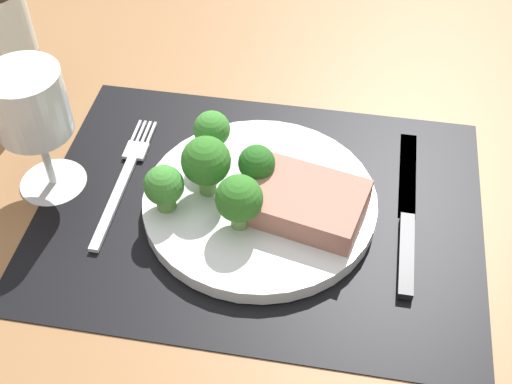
{
  "coord_description": "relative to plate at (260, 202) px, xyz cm",
  "views": [
    {
      "loc": [
        7.51,
        -45.79,
        52.22
      ],
      "look_at": [
        -0.5,
        0.63,
        1.9
      ],
      "focal_mm": 47.52,
      "sensor_mm": 36.0,
      "label": 1
    }
  ],
  "objects": [
    {
      "name": "knife",
      "position": [
        14.95,
        0.53,
        -0.5
      ],
      "size": [
        1.8,
        23.0,
        0.8
      ],
      "rotation": [
        0.0,
        0.0,
        -0.04
      ],
      "color": "black",
      "rests_on": "placemat"
    },
    {
      "name": "fork",
      "position": [
        -14.92,
        1.42,
        -0.55
      ],
      "size": [
        2.4,
        19.2,
        0.5
      ],
      "rotation": [
        0.0,
        0.0,
        -0.03
      ],
      "color": "silver",
      "rests_on": "placemat"
    },
    {
      "name": "broccoli_near_fork",
      "position": [
        -5.35,
        0.13,
        4.86
      ],
      "size": [
        4.94,
        4.94,
        6.69
      ],
      "color": "#5B8942",
      "rests_on": "plate"
    },
    {
      "name": "broccoli_center",
      "position": [
        -5.9,
        5.09,
        4.48
      ],
      "size": [
        3.85,
        3.85,
        5.75
      ],
      "color": "#5B8942",
      "rests_on": "plate"
    },
    {
      "name": "wine_glass",
      "position": [
        -22.36,
        0.02,
        8.96
      ],
      "size": [
        7.37,
        7.37,
        14.43
      ],
      "color": "silver",
      "rests_on": "ground_plane"
    },
    {
      "name": "steak",
      "position": [
        4.74,
        -1.1,
        2.18
      ],
      "size": [
        12.69,
        10.26,
        2.76
      ],
      "primitive_type": "cube",
      "rotation": [
        0.0,
        0.0,
        -0.22
      ],
      "color": "#9E6B5B",
      "rests_on": "plate"
    },
    {
      "name": "ground_plane",
      "position": [
        0.0,
        0.0,
        -2.6
      ],
      "size": [
        140.0,
        110.0,
        3.0
      ],
      "primitive_type": "cube",
      "color": "brown"
    },
    {
      "name": "broccoli_back_left",
      "position": [
        -0.59,
        1.52,
        3.94
      ],
      "size": [
        3.73,
        3.73,
        5.11
      ],
      "color": "#6B994C",
      "rests_on": "plate"
    },
    {
      "name": "broccoli_front_edge",
      "position": [
        -1.33,
        -3.91,
        4.41
      ],
      "size": [
        4.58,
        4.58,
        6.04
      ],
      "color": "#6B994C",
      "rests_on": "plate"
    },
    {
      "name": "plate",
      "position": [
        0.0,
        0.0,
        0.0
      ],
      "size": [
        23.77,
        23.77,
        1.6
      ],
      "primitive_type": "cylinder",
      "color": "silver",
      "rests_on": "placemat"
    },
    {
      "name": "placemat",
      "position": [
        0.0,
        0.0,
        -0.95
      ],
      "size": [
        45.17,
        33.91,
        0.3
      ],
      "primitive_type": "cube",
      "color": "black",
      "rests_on": "ground_plane"
    },
    {
      "name": "broccoli_near_steak",
      "position": [
        -8.94,
        -2.83,
        3.69
      ],
      "size": [
        3.98,
        3.98,
        5.06
      ],
      "color": "#5B8942",
      "rests_on": "plate"
    }
  ]
}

